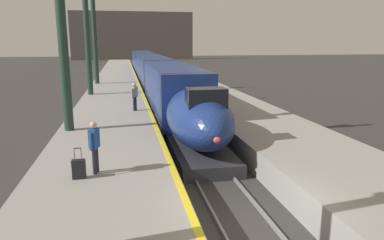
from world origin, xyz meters
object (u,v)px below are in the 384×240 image
object	(u,v)px
highspeed_train_main	(153,72)
station_column_far	(87,27)
passenger_near_edge	(94,143)
station_column_distant	(94,23)
passenger_mid_platform	(135,95)
rolling_suitcase	(79,169)

from	to	relation	value
highspeed_train_main	station_column_far	size ratio (longest dim) A/B	6.48
highspeed_train_main	passenger_near_edge	bearing A→B (deg)	-98.46
highspeed_train_main	station_column_distant	world-z (taller)	station_column_distant
passenger_mid_platform	rolling_suitcase	xyz separation A→B (m)	(-2.08, -10.95, -0.69)
passenger_mid_platform	rolling_suitcase	bearing A→B (deg)	-100.77
station_column_far	passenger_mid_platform	world-z (taller)	station_column_far
station_column_far	passenger_near_edge	bearing A→B (deg)	-84.82
passenger_mid_platform	rolling_suitcase	distance (m)	11.17
passenger_mid_platform	rolling_suitcase	size ratio (longest dim) A/B	1.72
highspeed_train_main	station_column_distant	distance (m)	8.10
highspeed_train_main	station_column_distant	xyz separation A→B (m)	(-5.90, -2.33, 5.04)
highspeed_train_main	station_column_far	world-z (taller)	station_column_far
highspeed_train_main	rolling_suitcase	bearing A→B (deg)	-99.28
station_column_far	rolling_suitcase	size ratio (longest dim) A/B	8.90
highspeed_train_main	passenger_near_edge	size ratio (longest dim) A/B	33.51
station_column_far	rolling_suitcase	xyz separation A→B (m)	(1.18, -18.65, -4.98)
highspeed_train_main	passenger_mid_platform	bearing A→B (deg)	-98.36
station_column_far	station_column_distant	bearing A→B (deg)	90.00
highspeed_train_main	station_column_distant	bearing A→B (deg)	-158.44
station_column_far	station_column_distant	world-z (taller)	station_column_distant
passenger_near_edge	passenger_mid_platform	world-z (taller)	same
passenger_mid_platform	passenger_near_edge	bearing A→B (deg)	-98.63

